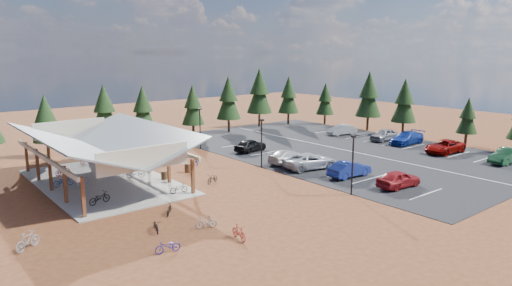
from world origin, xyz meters
name	(u,v)px	position (x,y,z in m)	size (l,w,h in m)	color
ground	(234,180)	(0.00, 0.00, 0.00)	(140.00, 140.00, 0.00)	#582B17
asphalt_lot	(339,149)	(18.50, 3.00, 0.02)	(27.00, 44.00, 0.04)	black
concrete_pad	(104,182)	(-10.00, 7.00, 0.05)	(10.60, 18.60, 0.10)	gray
bike_pavilion	(101,142)	(-10.00, 7.00, 3.82)	(11.65, 19.40, 4.97)	brown
lamp_post_0	(353,161)	(5.00, -10.00, 2.98)	(0.50, 0.25, 5.14)	black
lamp_post_1	(262,140)	(5.00, 2.00, 2.98)	(0.50, 0.25, 5.14)	black
lamp_post_2	(200,126)	(5.00, 14.00, 2.98)	(0.50, 0.25, 5.14)	black
trash_bin_0	(164,176)	(-5.27, 4.02, 0.45)	(0.60, 0.60, 0.90)	#412A17
trash_bin_1	(188,168)	(-2.06, 5.20, 0.45)	(0.60, 0.60, 0.90)	#412A17
pine_2	(46,119)	(-10.98, 21.55, 4.42)	(3.11, 3.11, 7.24)	#382314
pine_3	(104,109)	(-3.59, 22.89, 4.91)	(3.45, 3.45, 8.04)	#382314
pine_4	(143,109)	(1.05, 21.63, 4.68)	(3.29, 3.29, 7.67)	#382314
pine_5	(193,105)	(8.81, 21.96, 4.56)	(3.20, 3.20, 7.46)	#382314
pine_6	(228,98)	(14.95, 21.83, 5.20)	(3.66, 3.66, 8.51)	#382314
pine_7	(259,91)	(21.87, 22.94, 5.81)	(4.09, 4.09, 9.52)	#382314
pine_8	(289,95)	(27.41, 22.01, 4.94)	(3.47, 3.47, 8.09)	#382314
pine_10	(468,116)	(33.78, -5.37, 3.78)	(2.67, 2.67, 6.21)	#382314
pine_11	(404,101)	(33.05, 3.65, 5.07)	(3.56, 3.56, 8.30)	#382314
pine_12	(369,94)	(32.70, 9.68, 5.60)	(3.93, 3.93, 9.16)	#382314
pine_13	(325,99)	(32.21, 18.15, 4.26)	(2.99, 2.99, 6.98)	#382314
bike_0	(99,198)	(-12.65, 0.82, 0.58)	(0.64, 1.84, 0.97)	black
bike_1	(84,182)	(-12.04, 6.31, 0.58)	(0.45, 1.60, 0.96)	gray
bike_2	(63,181)	(-13.41, 7.64, 0.58)	(0.64, 1.83, 0.96)	#154395
bike_3	(63,171)	(-12.32, 11.53, 0.57)	(0.44, 1.56, 0.94)	maroon
bike_4	(179,188)	(-6.35, -0.62, 0.50)	(0.54, 1.54, 0.81)	black
bike_5	(136,173)	(-7.20, 6.09, 0.63)	(0.50, 1.76, 1.06)	gray
bike_6	(119,169)	(-7.80, 8.57, 0.57)	(0.62, 1.79, 0.94)	navy
bike_7	(87,160)	(-8.82, 14.80, 0.56)	(0.43, 1.52, 0.91)	maroon
bike_8	(156,226)	(-11.69, -7.02, 0.42)	(0.56, 1.60, 0.84)	black
bike_9	(28,241)	(-19.12, -4.64, 0.55)	(0.52, 1.85, 1.11)	gray
bike_10	(168,246)	(-12.68, -10.50, 0.42)	(0.55, 1.58, 0.83)	navy
bike_11	(239,232)	(-8.14, -11.59, 0.50)	(0.47, 1.68, 1.01)	maroon
bike_12	(169,209)	(-9.39, -4.53, 0.42)	(0.56, 1.60, 0.84)	black
bike_13	(206,222)	(-8.73, -8.65, 0.45)	(0.43, 1.51, 0.91)	gray
bike_14	(197,161)	(0.39, 7.41, 0.41)	(0.54, 1.55, 0.81)	#262B9F
bike_16	(213,178)	(-2.23, 0.38, 0.46)	(0.61, 1.74, 0.91)	black
car_0	(399,179)	(9.89, -11.31, 0.80)	(1.81, 4.49, 1.53)	maroon
car_1	(349,169)	(9.24, -6.25, 0.81)	(1.63, 4.68, 1.54)	navy
car_2	(310,161)	(8.62, -1.58, 0.85)	(2.68, 5.82, 1.62)	#B3B6BB
car_3	(288,157)	(8.37, 1.50, 0.77)	(2.05, 5.03, 1.46)	#B4B4B4
car_4	(250,145)	(8.91, 8.86, 0.81)	(1.82, 4.51, 1.54)	black
car_5	(507,156)	(26.91, -13.38, 0.85)	(1.72, 4.94, 1.63)	#1A4E2A
car_6	(445,147)	(26.47, -6.49, 0.82)	(2.60, 5.64, 1.57)	#7D0602
car_7	(407,138)	(27.74, -0.48, 0.87)	(2.31, 5.69, 1.65)	navy
car_8	(384,135)	(27.56, 2.92, 0.84)	(1.90, 4.72, 1.61)	gray
car_9	(342,130)	(26.51, 9.51, 0.78)	(1.57, 4.49, 1.48)	#B7B7B7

